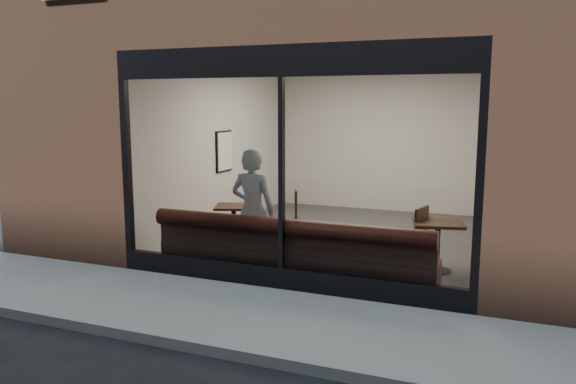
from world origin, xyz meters
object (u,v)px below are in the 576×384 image
at_px(person, 253,211).
at_px(cafe_chair_left, 285,229).
at_px(banquette, 293,265).
at_px(cafe_chair_right, 408,252).
at_px(cafe_table_left, 234,207).
at_px(cafe_table_right, 438,223).

xyz_separation_m(person, cafe_chair_left, (-0.23, 1.81, -0.68)).
xyz_separation_m(banquette, cafe_chair_right, (1.40, 1.24, 0.01)).
height_order(cafe_chair_left, cafe_chair_right, cafe_chair_right).
xyz_separation_m(person, cafe_chair_right, (2.10, 1.06, -0.68)).
xyz_separation_m(person, cafe_table_left, (-0.84, 1.00, -0.18)).
distance_m(cafe_table_right, cafe_chair_right, 0.66).
bearing_deg(cafe_chair_right, cafe_chair_left, -4.09).
bearing_deg(cafe_chair_left, person, 74.70).
height_order(cafe_table_left, cafe_chair_left, cafe_table_left).
height_order(banquette, cafe_table_right, cafe_table_right).
distance_m(banquette, cafe_table_left, 2.01).
height_order(banquette, person, person).
xyz_separation_m(cafe_chair_left, cafe_chair_right, (2.33, -0.75, 0.00)).
bearing_deg(cafe_chair_right, cafe_table_left, 14.81).
bearing_deg(cafe_chair_right, banquette, 55.39).
relative_size(banquette, cafe_table_left, 6.67).
relative_size(cafe_table_left, cafe_chair_right, 1.33).
distance_m(person, cafe_chair_left, 1.94).
bearing_deg(cafe_chair_left, cafe_table_left, 30.20).
relative_size(person, cafe_table_right, 2.63).
height_order(person, cafe_table_right, person).
xyz_separation_m(cafe_table_left, cafe_chair_right, (2.94, 0.05, -0.50)).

